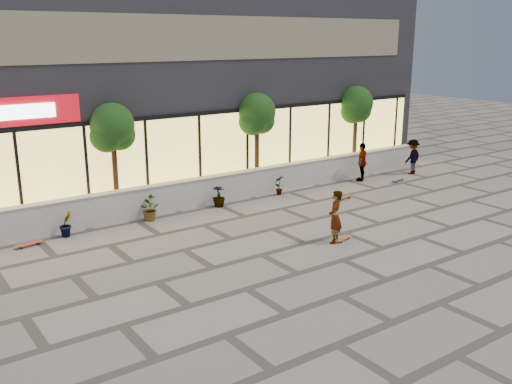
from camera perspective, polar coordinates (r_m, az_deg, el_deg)
ground at (r=16.26m, az=8.70°, el=-6.75°), size 80.00×80.00×0.00m
planter_wall at (r=21.39m, az=-4.29°, el=0.28°), size 22.00×0.42×1.04m
retail_building at (r=25.60m, az=-10.95°, el=10.98°), size 24.00×9.17×8.50m
shrub_b at (r=18.75m, az=-18.49°, el=-3.05°), size 0.57×0.57×0.81m
shrub_c at (r=19.67m, az=-10.70°, el=-1.67°), size 0.68×0.77×0.81m
shrub_d at (r=20.92m, az=-3.74°, el=-0.40°), size 0.64×0.64×0.81m
shrub_e at (r=22.46m, az=2.35°, el=0.72°), size 0.46×0.35×0.81m
tree_midwest at (r=20.00m, az=-14.15°, el=6.01°), size 1.60×1.50×3.92m
tree_mideast at (r=22.83m, az=0.09°, el=7.58°), size 1.60×1.50×3.92m
tree_east at (r=26.37m, az=9.99°, el=8.39°), size 1.60×1.50×3.92m
skater_center at (r=17.31m, az=7.92°, el=-2.48°), size 0.71×0.66×1.63m
skater_right_near at (r=24.98m, az=10.56°, el=2.97°), size 1.03×0.88×1.66m
skater_right_far at (r=26.79m, az=15.37°, el=3.42°), size 1.10×0.74×1.58m
skateboard_center at (r=17.73m, az=8.75°, el=-4.61°), size 0.72×0.34×0.08m
skateboard_left at (r=18.34m, az=-21.76°, el=-4.84°), size 0.85×0.33×0.10m
skateboard_right_near at (r=22.16m, az=8.76°, el=-0.52°), size 0.83×0.28×0.10m
skateboard_right_far at (r=25.39m, az=14.03°, el=1.24°), size 0.87×0.38×0.10m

